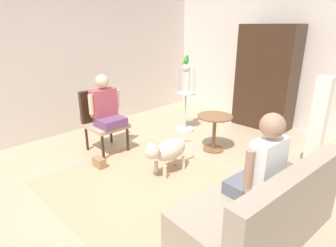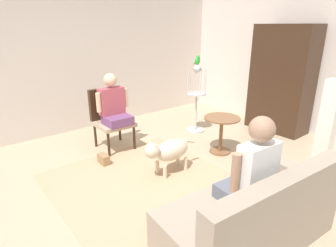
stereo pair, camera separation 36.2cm
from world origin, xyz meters
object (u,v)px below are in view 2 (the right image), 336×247
object	(u,v)px
parrot	(197,60)
round_end_table	(221,129)
person_on_armchair	(113,104)
bird_cage_stand	(196,100)
couch	(253,216)
column_lamp	(325,135)
handbag	(104,159)
dog	(169,151)
person_on_couch	(252,171)
armoire_cabinet	(282,80)
armchair	(110,114)

from	to	relation	value
parrot	round_end_table	bearing A→B (deg)	-21.65
person_on_armchair	bird_cage_stand	size ratio (longest dim) A/B	0.62
couch	column_lamp	size ratio (longest dim) A/B	1.27
column_lamp	handbag	bearing A→B (deg)	-140.18
dog	column_lamp	bearing A→B (deg)	42.31
couch	bird_cage_stand	distance (m)	3.13
person_on_couch	column_lamp	world-z (taller)	column_lamp
person_on_couch	armoire_cabinet	bearing A→B (deg)	116.17
bird_cage_stand	parrot	size ratio (longest dim) A/B	7.28
dog	column_lamp	distance (m)	2.05
handbag	dog	bearing A→B (deg)	35.02
person_on_armchair	armchair	bearing A→B (deg)	178.73
couch	parrot	xyz separation A→B (m)	(-2.57, 1.76, 1.12)
couch	armchair	world-z (taller)	armchair
armchair	handbag	world-z (taller)	armchair
bird_cage_stand	parrot	distance (m)	0.78
dog	parrot	xyz separation A→B (m)	(-1.01, 1.53, 1.06)
person_on_armchair	dog	world-z (taller)	person_on_armchair
round_end_table	dog	xyz separation A→B (m)	(0.00, -1.13, -0.05)
dog	handbag	world-z (taller)	dog
person_on_armchair	armoire_cabinet	distance (m)	3.28
person_on_couch	dog	size ratio (longest dim) A/B	1.01
armchair	person_on_couch	size ratio (longest dim) A/B	1.13
column_lamp	round_end_table	bearing A→B (deg)	-171.27
handbag	couch	bearing A→B (deg)	8.55
round_end_table	handbag	xyz separation A→B (m)	(-0.85, -1.73, -0.33)
armchair	couch	bearing A→B (deg)	-1.49
armchair	person_on_armchair	world-z (taller)	person_on_armchair
dog	person_on_couch	bearing A→B (deg)	-9.44
dog	bird_cage_stand	bearing A→B (deg)	123.34
person_on_couch	person_on_armchair	xyz separation A→B (m)	(-2.76, 0.09, 0.02)
couch	parrot	size ratio (longest dim) A/B	9.87
person_on_armchair	parrot	world-z (taller)	parrot
armchair	column_lamp	distance (m)	3.28
person_on_couch	armoire_cabinet	world-z (taller)	armoire_cabinet
column_lamp	armoire_cabinet	bearing A→B (deg)	134.94
column_lamp	handbag	world-z (taller)	column_lamp
couch	handbag	world-z (taller)	couch
person_on_armchair	handbag	xyz separation A→B (m)	(0.39, -0.44, -0.72)
armchair	parrot	xyz separation A→B (m)	(0.41, 1.68, 0.83)
person_on_armchair	person_on_couch	bearing A→B (deg)	-1.86
armchair	dog	size ratio (longest dim) A/B	1.14
round_end_table	column_lamp	distance (m)	1.54
couch	round_end_table	world-z (taller)	couch
round_end_table	parrot	xyz separation A→B (m)	(-1.00, 0.40, 1.01)
bird_cage_stand	armchair	bearing A→B (deg)	-103.82
column_lamp	person_on_armchair	bearing A→B (deg)	-150.98
couch	handbag	bearing A→B (deg)	-171.45
parrot	armoire_cabinet	xyz separation A→B (m)	(0.99, 1.34, -0.39)
dog	armoire_cabinet	world-z (taller)	armoire_cabinet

